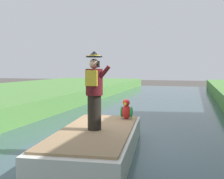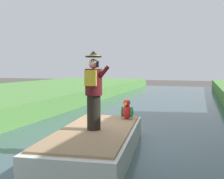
{
  "view_description": "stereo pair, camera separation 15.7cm",
  "coord_description": "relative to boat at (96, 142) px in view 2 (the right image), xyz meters",
  "views": [
    {
      "loc": [
        2.2,
        -6.92,
        2.18
      ],
      "look_at": [
        0.19,
        -0.19,
        1.61
      ],
      "focal_mm": 43.69,
      "sensor_mm": 36.0,
      "label": 1
    },
    {
      "loc": [
        2.35,
        -6.87,
        2.18
      ],
      "look_at": [
        0.19,
        -0.19,
        1.61
      ],
      "focal_mm": 43.69,
      "sensor_mm": 36.0,
      "label": 2
    }
  ],
  "objects": [
    {
      "name": "person_pirate",
      "position": [
        -0.01,
        -0.06,
        1.23
      ],
      "size": [
        0.61,
        0.42,
        1.85
      ],
      "rotation": [
        0.0,
        0.0,
        -0.0
      ],
      "color": "black",
      "rests_on": "boat"
    },
    {
      "name": "boat",
      "position": [
        0.0,
        0.0,
        0.0
      ],
      "size": [
        2.27,
        4.38,
        0.61
      ],
      "color": "silver",
      "rests_on": "canal_water"
    },
    {
      "name": "ground_plane",
      "position": [
        0.0,
        0.9,
        -0.4
      ],
      "size": [
        80.0,
        80.0,
        0.0
      ],
      "primitive_type": "plane",
      "color": "#4C4742"
    },
    {
      "name": "canal_water",
      "position": [
        0.0,
        0.9,
        -0.35
      ],
      "size": [
        7.12,
        48.0,
        0.1
      ],
      "primitive_type": "cube",
      "color": "#3D565B",
      "rests_on": "ground"
    },
    {
      "name": "parrot_plush",
      "position": [
        0.39,
        1.47,
        0.55
      ],
      "size": [
        0.36,
        0.35,
        0.57
      ],
      "color": "red",
      "rests_on": "boat"
    }
  ]
}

